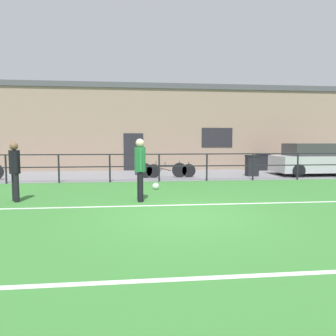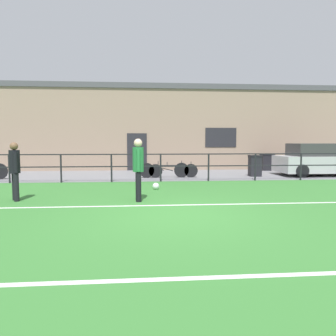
# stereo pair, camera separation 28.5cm
# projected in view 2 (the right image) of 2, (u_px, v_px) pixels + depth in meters

# --- Properties ---
(ground) EXTENTS (60.00, 44.00, 0.04)m
(ground) POSITION_uv_depth(u_px,v_px,m) (177.00, 216.00, 7.22)
(ground) COLOR #387A33
(field_line_touchline) EXTENTS (36.00, 0.11, 0.00)m
(field_line_touchline) POSITION_uv_depth(u_px,v_px,m) (172.00, 205.00, 8.30)
(field_line_touchline) COLOR white
(field_line_touchline) RESTS_ON ground
(field_line_hash) EXTENTS (36.00, 0.11, 0.00)m
(field_line_hash) POSITION_uv_depth(u_px,v_px,m) (208.00, 278.00, 3.89)
(field_line_hash) COLOR white
(field_line_hash) RESTS_ON ground
(pavement_strip) EXTENTS (48.00, 5.00, 0.02)m
(pavement_strip) POSITION_uv_depth(u_px,v_px,m) (158.00, 175.00, 15.66)
(pavement_strip) COLOR slate
(pavement_strip) RESTS_ON ground
(perimeter_fence) EXTENTS (36.07, 0.07, 1.15)m
(perimeter_fence) POSITION_uv_depth(u_px,v_px,m) (161.00, 163.00, 13.11)
(perimeter_fence) COLOR black
(perimeter_fence) RESTS_ON ground
(clubhouse_facade) EXTENTS (28.00, 2.56, 4.89)m
(clubhouse_facade) POSITION_uv_depth(u_px,v_px,m) (154.00, 128.00, 19.13)
(clubhouse_facade) COLOR gray
(clubhouse_facade) RESTS_ON ground
(player_goalkeeper) EXTENTS (0.29, 0.40, 1.63)m
(player_goalkeeper) POSITION_uv_depth(u_px,v_px,m) (15.00, 168.00, 8.86)
(player_goalkeeper) COLOR black
(player_goalkeeper) RESTS_ON ground
(player_striker) EXTENTS (0.30, 0.47, 1.73)m
(player_striker) POSITION_uv_depth(u_px,v_px,m) (138.00, 166.00, 8.81)
(player_striker) COLOR black
(player_striker) RESTS_ON ground
(soccer_ball_spare) EXTENTS (0.23, 0.23, 0.23)m
(soccer_ball_spare) POSITION_uv_depth(u_px,v_px,m) (156.00, 186.00, 11.03)
(soccer_ball_spare) COLOR white
(soccer_ball_spare) RESTS_ON ground
(spectator_child) EXTENTS (0.30, 0.19, 1.10)m
(spectator_child) POSITION_uv_depth(u_px,v_px,m) (140.00, 162.00, 15.57)
(spectator_child) COLOR #232D4C
(spectator_child) RESTS_ON pavement_strip
(parked_car_red) EXTENTS (4.15, 1.95, 1.53)m
(parked_car_red) POSITION_uv_depth(u_px,v_px,m) (320.00, 160.00, 15.32)
(parked_car_red) COLOR #B7B7BC
(parked_car_red) RESTS_ON pavement_strip
(bicycle_parked_1) EXTENTS (2.22, 0.04, 0.72)m
(bicycle_parked_1) POSITION_uv_depth(u_px,v_px,m) (173.00, 170.00, 14.39)
(bicycle_parked_1) COLOR black
(bicycle_parked_1) RESTS_ON pavement_strip
(bicycle_parked_2) EXTENTS (2.23, 0.04, 0.76)m
(bicycle_parked_2) POSITION_uv_depth(u_px,v_px,m) (164.00, 170.00, 14.36)
(bicycle_parked_2) COLOR black
(bicycle_parked_2) RESTS_ON pavement_strip
(trash_bin_0) EXTENTS (0.55, 0.47, 0.99)m
(trash_bin_0) POSITION_uv_depth(u_px,v_px,m) (255.00, 166.00, 14.95)
(trash_bin_0) COLOR black
(trash_bin_0) RESTS_ON pavement_strip
(trash_bin_1) EXTENTS (0.68, 0.57, 0.95)m
(trash_bin_1) POSITION_uv_depth(u_px,v_px,m) (267.00, 162.00, 17.97)
(trash_bin_1) COLOR black
(trash_bin_1) RESTS_ON pavement_strip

